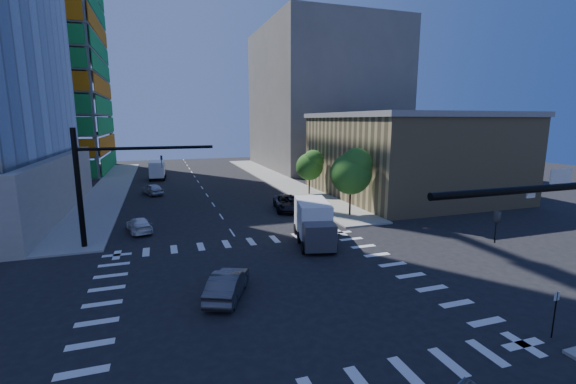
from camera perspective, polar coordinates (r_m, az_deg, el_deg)
name	(u,v)px	position (r m, az deg, el deg)	size (l,w,h in m)	color
ground	(269,289)	(23.16, -2.77, -14.10)	(160.00, 160.00, 0.00)	black
road_markings	(269,289)	(23.15, -2.77, -14.09)	(20.00, 20.00, 0.01)	silver
sidewalk_ne	(276,179)	(63.67, -1.75, 1.92)	(5.00, 60.00, 0.15)	gray
sidewalk_nw	(111,187)	(61.41, -24.69, 0.62)	(5.00, 60.00, 0.15)	gray
construction_building	(20,33)	(86.33, -34.89, 18.74)	(25.16, 34.50, 70.60)	slate
commercial_building	(409,154)	(52.39, 17.43, 5.34)	(20.50, 22.50, 10.60)	#9A8759
bg_building_ne	(322,99)	(82.16, 5.05, 13.57)	(24.00, 30.00, 28.00)	#5D5954
signal_mast_nw	(100,176)	(32.33, -26.11, 2.09)	(10.20, 0.40, 9.00)	black
tree_south	(353,171)	(39.07, 9.55, 3.12)	(4.16, 4.16, 6.82)	#382316
tree_north	(311,165)	(50.09, 3.37, 4.06)	(3.54, 3.52, 5.78)	#382316
no_parking_sign	(555,309)	(21.52, 34.83, -14.06)	(0.30, 0.06, 2.20)	black
car_nb_far	(287,203)	(41.87, -0.09, -1.65)	(2.64, 5.72, 1.59)	black
car_sb_near	(139,225)	(36.33, -21.20, -4.56)	(1.75, 4.31, 1.25)	white
car_sb_mid	(152,189)	(53.70, -19.45, 0.41)	(1.75, 4.34, 1.48)	#BABBC3
car_sb_cross	(228,284)	(22.11, -8.95, -13.34)	(1.59, 4.55, 1.50)	#434347
box_truck_near	(314,226)	(30.64, 3.91, -5.04)	(3.95, 6.58, 3.23)	black
box_truck_far	(158,171)	(67.76, -18.74, 2.96)	(2.78, 5.87, 3.01)	black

